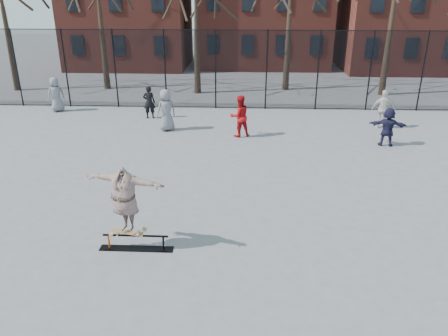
{
  "coord_description": "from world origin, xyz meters",
  "views": [
    {
      "loc": [
        0.13,
        -9.44,
        5.96
      ],
      "look_at": [
        -0.4,
        1.5,
        1.38
      ],
      "focal_mm": 35.0,
      "sensor_mm": 36.0,
      "label": 1
    }
  ],
  "objects_px": {
    "bystander_grey": "(56,94)",
    "bystander_red": "(240,116)",
    "bystander_black": "(149,102)",
    "skateboard": "(128,233)",
    "bystander_navy": "(388,127)",
    "bystander_white": "(383,109)",
    "skate_rail": "(136,243)",
    "skater": "(125,201)",
    "bystander_extra": "(166,110)"
  },
  "relations": [
    {
      "from": "bystander_extra",
      "to": "skateboard",
      "type": "bearing_deg",
      "value": 59.82
    },
    {
      "from": "skate_rail",
      "to": "bystander_white",
      "type": "height_order",
      "value": "bystander_white"
    },
    {
      "from": "skater",
      "to": "bystander_grey",
      "type": "bearing_deg",
      "value": 133.63
    },
    {
      "from": "bystander_navy",
      "to": "bystander_extra",
      "type": "bearing_deg",
      "value": 2.46
    },
    {
      "from": "bystander_navy",
      "to": "bystander_extra",
      "type": "distance_m",
      "value": 9.3
    },
    {
      "from": "bystander_white",
      "to": "bystander_extra",
      "type": "height_order",
      "value": "bystander_extra"
    },
    {
      "from": "skate_rail",
      "to": "bystander_navy",
      "type": "distance_m",
      "value": 11.51
    },
    {
      "from": "skateboard",
      "to": "bystander_navy",
      "type": "relative_size",
      "value": 0.51
    },
    {
      "from": "skater",
      "to": "bystander_black",
      "type": "bearing_deg",
      "value": 114.01
    },
    {
      "from": "bystander_grey",
      "to": "bystander_red",
      "type": "relative_size",
      "value": 0.98
    },
    {
      "from": "bystander_black",
      "to": "bystander_grey",
      "type": "bearing_deg",
      "value": -13.81
    },
    {
      "from": "skate_rail",
      "to": "bystander_red",
      "type": "bearing_deg",
      "value": 74.95
    },
    {
      "from": "skate_rail",
      "to": "bystander_navy",
      "type": "relative_size",
      "value": 1.16
    },
    {
      "from": "bystander_red",
      "to": "skateboard",
      "type": "bearing_deg",
      "value": 50.85
    },
    {
      "from": "bystander_black",
      "to": "bystander_extra",
      "type": "bearing_deg",
      "value": 118.86
    },
    {
      "from": "bystander_white",
      "to": "bystander_extra",
      "type": "bearing_deg",
      "value": 12.78
    },
    {
      "from": "bystander_navy",
      "to": "bystander_black",
      "type": "bearing_deg",
      "value": -6.44
    },
    {
      "from": "bystander_white",
      "to": "bystander_grey",
      "type": "bearing_deg",
      "value": 0.47
    },
    {
      "from": "skate_rail",
      "to": "bystander_red",
      "type": "height_order",
      "value": "bystander_red"
    },
    {
      "from": "bystander_red",
      "to": "bystander_white",
      "type": "relative_size",
      "value": 1.02
    },
    {
      "from": "skateboard",
      "to": "bystander_white",
      "type": "relative_size",
      "value": 0.46
    },
    {
      "from": "skater",
      "to": "skate_rail",
      "type": "bearing_deg",
      "value": 14.82
    },
    {
      "from": "skater",
      "to": "bystander_black",
      "type": "distance_m",
      "value": 11.6
    },
    {
      "from": "bystander_red",
      "to": "bystander_white",
      "type": "bearing_deg",
      "value": 169.79
    },
    {
      "from": "skateboard",
      "to": "skater",
      "type": "bearing_deg",
      "value": 90.0
    },
    {
      "from": "skateboard",
      "to": "bystander_black",
      "type": "distance_m",
      "value": 11.59
    },
    {
      "from": "bystander_white",
      "to": "bystander_extra",
      "type": "xyz_separation_m",
      "value": [
        -9.64,
        -0.78,
        0.05
      ]
    },
    {
      "from": "bystander_grey",
      "to": "skate_rail",
      "type": "bearing_deg",
      "value": 80.72
    },
    {
      "from": "skater",
      "to": "bystander_extra",
      "type": "xyz_separation_m",
      "value": [
        -0.69,
        9.53,
        -0.39
      ]
    },
    {
      "from": "skater",
      "to": "bystander_extra",
      "type": "bearing_deg",
      "value": 108.95
    },
    {
      "from": "bystander_black",
      "to": "bystander_navy",
      "type": "relative_size",
      "value": 1.01
    },
    {
      "from": "bystander_grey",
      "to": "bystander_black",
      "type": "bearing_deg",
      "value": 129.95
    },
    {
      "from": "skateboard",
      "to": "bystander_black",
      "type": "height_order",
      "value": "bystander_black"
    },
    {
      "from": "bystander_black",
      "to": "bystander_red",
      "type": "xyz_separation_m",
      "value": [
        4.4,
        -2.59,
        0.1
      ]
    },
    {
      "from": "bystander_red",
      "to": "bystander_extra",
      "type": "distance_m",
      "value": 3.31
    },
    {
      "from": "skater",
      "to": "bystander_navy",
      "type": "xyz_separation_m",
      "value": [
        8.47,
        7.95,
        -0.53
      ]
    },
    {
      "from": "bystander_white",
      "to": "bystander_black",
      "type": "bearing_deg",
      "value": 2.18
    },
    {
      "from": "skate_rail",
      "to": "bystander_grey",
      "type": "xyz_separation_m",
      "value": [
        -7.02,
        12.44,
        0.72
      ]
    },
    {
      "from": "skate_rail",
      "to": "skater",
      "type": "distance_m",
      "value": 1.17
    },
    {
      "from": "skater",
      "to": "bystander_extra",
      "type": "height_order",
      "value": "skater"
    },
    {
      "from": "bystander_red",
      "to": "bystander_extra",
      "type": "bearing_deg",
      "value": -34.95
    },
    {
      "from": "bystander_navy",
      "to": "bystander_red",
      "type": "bearing_deg",
      "value": 3.64
    },
    {
      "from": "bystander_grey",
      "to": "bystander_navy",
      "type": "relative_size",
      "value": 1.11
    },
    {
      "from": "skater",
      "to": "bystander_navy",
      "type": "distance_m",
      "value": 11.63
    },
    {
      "from": "skate_rail",
      "to": "bystander_grey",
      "type": "relative_size",
      "value": 1.04
    },
    {
      "from": "skate_rail",
      "to": "bystander_navy",
      "type": "bearing_deg",
      "value": 43.77
    },
    {
      "from": "skateboard",
      "to": "bystander_grey",
      "type": "xyz_separation_m",
      "value": [
        -6.84,
        12.44,
        0.43
      ]
    },
    {
      "from": "skateboard",
      "to": "bystander_red",
      "type": "height_order",
      "value": "bystander_red"
    },
    {
      "from": "skateboard",
      "to": "bystander_navy",
      "type": "distance_m",
      "value": 11.63
    },
    {
      "from": "skate_rail",
      "to": "bystander_red",
      "type": "distance_m",
      "value": 9.19
    }
  ]
}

